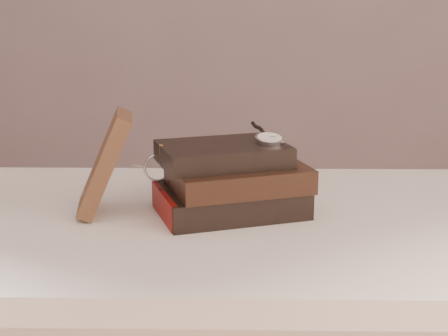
{
  "coord_description": "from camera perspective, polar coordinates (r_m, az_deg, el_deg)",
  "views": [
    {
      "loc": [
        0.06,
        -0.66,
        1.1
      ],
      "look_at": [
        0.04,
        0.37,
        0.82
      ],
      "focal_mm": 53.26,
      "sensor_mm": 36.0,
      "label": 1
    }
  ],
  "objects": [
    {
      "name": "pocket_watch",
      "position": [
        1.07,
        3.85,
        2.55
      ],
      "size": [
        0.06,
        0.15,
        0.02
      ],
      "color": "silver",
      "rests_on": "book_stack"
    },
    {
      "name": "table",
      "position": [
        1.1,
        -2.24,
        -8.65
      ],
      "size": [
        1.0,
        0.6,
        0.75
      ],
      "color": "white",
      "rests_on": "ground"
    },
    {
      "name": "eyeglasses",
      "position": [
        1.12,
        -4.6,
        0.12
      ],
      "size": [
        0.12,
        0.13,
        0.05
      ],
      "color": "silver",
      "rests_on": "book_stack"
    },
    {
      "name": "journal",
      "position": [
        1.08,
        -10.2,
        0.42
      ],
      "size": [
        0.11,
        0.12,
        0.17
      ],
      "primitive_type": "cube",
      "rotation": [
        0.0,
        0.42,
        0.16
      ],
      "color": "#3E2517",
      "rests_on": "table"
    },
    {
      "name": "book_stack",
      "position": [
        1.07,
        0.6,
        -1.14
      ],
      "size": [
        0.27,
        0.22,
        0.11
      ],
      "color": "black",
      "rests_on": "table"
    }
  ]
}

